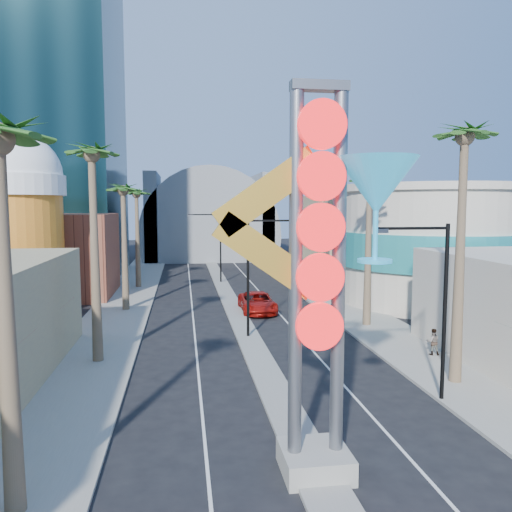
{
  "coord_description": "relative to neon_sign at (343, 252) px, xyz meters",
  "views": [
    {
      "loc": [
        -4.19,
        -12.2,
        8.75
      ],
      "look_at": [
        0.56,
        20.17,
        5.47
      ],
      "focal_mm": 35.0,
      "sensor_mm": 36.0,
      "label": 1
    }
  ],
  "objects": [
    {
      "name": "beer_mug",
      "position": [
        -17.82,
        27.04,
        0.54
      ],
      "size": [
        7.0,
        7.0,
        14.5
      ],
      "color": "orange",
      "rests_on": "ground"
    },
    {
      "name": "streetlight_2",
      "position": [
        5.91,
        5.04,
        -2.47
      ],
      "size": [
        3.45,
        0.25,
        8.0
      ],
      "color": "black",
      "rests_on": "ground"
    },
    {
      "name": "palm_2",
      "position": [
        -9.82,
        27.04,
        2.17
      ],
      "size": [
        2.4,
        2.4,
        11.2
      ],
      "color": "brown",
      "rests_on": "ground"
    },
    {
      "name": "brick_filler_west",
      "position": [
        -16.82,
        35.04,
        -3.31
      ],
      "size": [
        10.0,
        10.0,
        8.0
      ],
      "primitive_type": "cube",
      "color": "brown",
      "rests_on": "ground"
    },
    {
      "name": "filler_east",
      "position": [
        15.18,
        45.04,
        -2.31
      ],
      "size": [
        10.0,
        20.0,
        10.0
      ],
      "primitive_type": "cube",
      "color": "tan",
      "rests_on": "ground"
    },
    {
      "name": "palm_7",
      "position": [
        8.18,
        31.04,
        3.52
      ],
      "size": [
        2.4,
        2.4,
        12.7
      ],
      "color": "brown",
      "rests_on": "ground"
    },
    {
      "name": "sidewalk_west",
      "position": [
        -10.32,
        32.04,
        -7.23
      ],
      "size": [
        5.0,
        100.0,
        0.15
      ],
      "primitive_type": "cube",
      "color": "gray",
      "rests_on": "ground"
    },
    {
      "name": "palm_1",
      "position": [
        -9.82,
        13.04,
        3.52
      ],
      "size": [
        2.4,
        2.4,
        12.7
      ],
      "color": "brown",
      "rests_on": "ground"
    },
    {
      "name": "palm_6",
      "position": [
        8.18,
        19.04,
        2.62
      ],
      "size": [
        2.4,
        2.4,
        11.7
      ],
      "color": "brown",
      "rests_on": "ground"
    },
    {
      "name": "palm_5",
      "position": [
        8.18,
        7.04,
        3.96
      ],
      "size": [
        2.4,
        2.4,
        13.2
      ],
      "color": "brown",
      "rests_on": "ground"
    },
    {
      "name": "sidewalk_east",
      "position": [
        8.68,
        32.04,
        -7.23
      ],
      "size": [
        5.0,
        100.0,
        0.15
      ],
      "primitive_type": "cube",
      "color": "gray",
      "rests_on": "ground"
    },
    {
      "name": "red_pickup",
      "position": [
        1.0,
        25.0,
        -6.49
      ],
      "size": [
        2.74,
        5.9,
        1.64
      ],
      "primitive_type": "imported",
      "rotation": [
        0.0,
        0.0,
        0.0
      ],
      "color": "#AA130D",
      "rests_on": "ground"
    },
    {
      "name": "streetlight_1",
      "position": [
        -1.36,
        41.04,
        -2.43
      ],
      "size": [
        3.79,
        0.25,
        8.0
      ],
      "color": "black",
      "rests_on": "ground"
    },
    {
      "name": "median",
      "position": [
        -0.82,
        35.04,
        -7.23
      ],
      "size": [
        1.6,
        84.0,
        0.15
      ],
      "primitive_type": "cube",
      "color": "gray",
      "rests_on": "ground"
    },
    {
      "name": "hotel_tower",
      "position": [
        -22.82,
        49.04,
        17.69
      ],
      "size": [
        20.0,
        20.0,
        50.0
      ],
      "primitive_type": "cube",
      "color": "black",
      "rests_on": "ground"
    },
    {
      "name": "turquoise_building",
      "position": [
        17.18,
        27.04,
        -2.06
      ],
      "size": [
        16.6,
        16.6,
        10.6
      ],
      "color": "beige",
      "rests_on": "ground"
    },
    {
      "name": "neon_sign",
      "position": [
        0.0,
        0.0,
        0.0
      ],
      "size": [
        6.53,
        2.6,
        12.55
      ],
      "color": "gray",
      "rests_on": "ground"
    },
    {
      "name": "palm_3",
      "position": [
        -9.82,
        39.04,
        2.17
      ],
      "size": [
        2.4,
        2.4,
        11.2
      ],
      "color": "brown",
      "rests_on": "ground"
    },
    {
      "name": "canopy",
      "position": [
        -0.82,
        69.04,
        -3.0
      ],
      "size": [
        22.0,
        16.0,
        22.0
      ],
      "color": "slate",
      "rests_on": "ground"
    },
    {
      "name": "streetlight_0",
      "position": [
        -0.27,
        17.04,
        -2.43
      ],
      "size": [
        3.79,
        0.25,
        8.0
      ],
      "color": "black",
      "rests_on": "ground"
    },
    {
      "name": "pedestrian_b",
      "position": [
        9.25,
        11.3,
        -6.39
      ],
      "size": [
        0.86,
        0.73,
        1.54
      ],
      "primitive_type": "imported",
      "rotation": [
        0.0,
        0.0,
        2.93
      ],
      "color": "gray",
      "rests_on": "sidewalk_east"
    }
  ]
}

